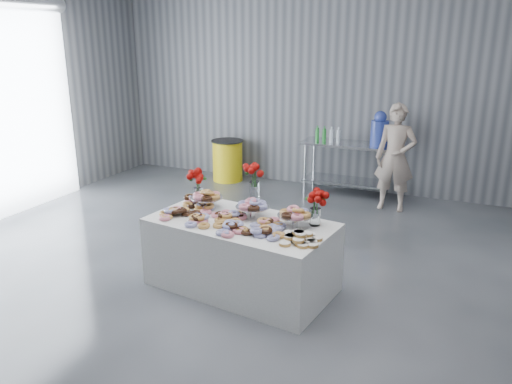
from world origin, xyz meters
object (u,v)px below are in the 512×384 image
(display_table, at_px, (241,254))
(prep_table, at_px, (347,159))
(person, at_px, (395,158))
(trash_barrel, at_px, (228,160))
(water_jug, at_px, (380,130))

(display_table, distance_m, prep_table, 3.68)
(display_table, bearing_deg, person, 71.97)
(trash_barrel, bearing_deg, water_jug, 0.00)
(display_table, distance_m, trash_barrel, 4.19)
(display_table, height_order, person, person)
(prep_table, height_order, person, person)
(display_table, xyz_separation_m, prep_table, (0.22, 3.66, 0.24))
(person, bearing_deg, prep_table, 153.91)
(water_jug, height_order, person, person)
(display_table, bearing_deg, trash_barrel, 118.92)
(display_table, height_order, trash_barrel, trash_barrel)
(prep_table, relative_size, water_jug, 2.71)
(display_table, relative_size, trash_barrel, 2.51)
(display_table, bearing_deg, water_jug, 78.95)
(display_table, distance_m, water_jug, 3.81)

